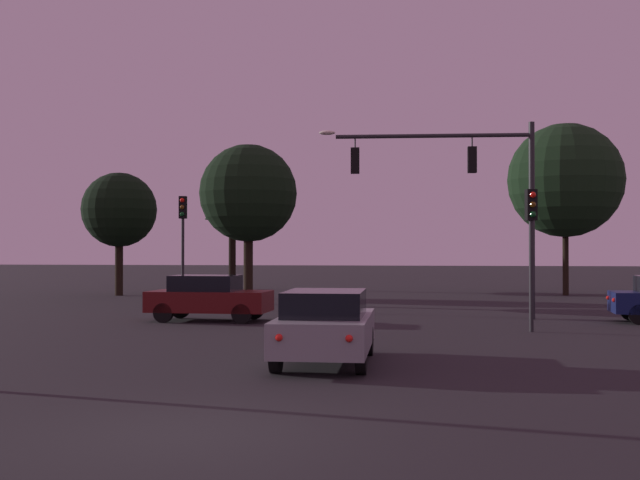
% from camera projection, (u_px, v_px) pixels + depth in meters
% --- Properties ---
extents(ground_plane, '(168.00, 168.00, 0.00)m').
position_uv_depth(ground_plane, '(357.00, 303.00, 34.18)').
color(ground_plane, black).
rests_on(ground_plane, ground).
extents(traffic_signal_mast_arm, '(7.37, 0.68, 6.74)m').
position_uv_depth(traffic_signal_mast_arm, '(467.00, 181.00, 26.55)').
color(traffic_signal_mast_arm, '#232326').
rests_on(traffic_signal_mast_arm, ground).
extents(traffic_light_corner_left, '(0.32, 0.37, 4.53)m').
position_uv_depth(traffic_light_corner_left, '(183.00, 229.00, 31.03)').
color(traffic_light_corner_left, '#232326').
rests_on(traffic_light_corner_left, ground).
extents(traffic_light_corner_right, '(0.35, 0.38, 4.11)m').
position_uv_depth(traffic_light_corner_right, '(531.00, 230.00, 22.25)').
color(traffic_light_corner_right, '#232326').
rests_on(traffic_light_corner_right, ground).
extents(car_nearside_lane, '(1.92, 4.22, 1.52)m').
position_uv_depth(car_nearside_lane, '(326.00, 325.00, 16.01)').
color(car_nearside_lane, gray).
rests_on(car_nearside_lane, ground).
extents(car_crossing_left, '(4.08, 1.95, 1.52)m').
position_uv_depth(car_crossing_left, '(209.00, 297.00, 25.66)').
color(car_crossing_left, '#4C0F0F').
rests_on(car_crossing_left, ground).
extents(tree_behind_sign, '(3.33, 3.33, 8.02)m').
position_uv_depth(tree_behind_sign, '(232.00, 190.00, 47.00)').
color(tree_behind_sign, black).
rests_on(tree_behind_sign, ground).
extents(tree_left_far, '(5.95, 5.95, 8.97)m').
position_uv_depth(tree_left_far, '(565.00, 180.00, 40.27)').
color(tree_left_far, black).
rests_on(tree_left_far, ground).
extents(tree_center_horizon, '(4.27, 4.27, 6.99)m').
position_uv_depth(tree_center_horizon, '(248.00, 194.00, 33.78)').
color(tree_center_horizon, black).
rests_on(tree_center_horizon, ground).
extents(tree_right_cluster, '(3.87, 3.87, 6.39)m').
position_uv_depth(tree_right_cluster, '(119.00, 210.00, 40.11)').
color(tree_right_cluster, black).
rests_on(tree_right_cluster, ground).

